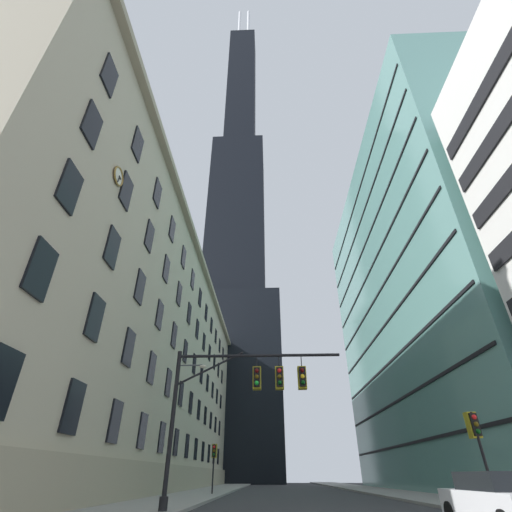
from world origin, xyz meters
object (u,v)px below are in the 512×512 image
(traffic_light_near_right, at_px, (475,430))
(parked_car, at_px, (502,500))
(street_lamppost, at_px, (177,413))
(traffic_signal_mast, at_px, (250,389))
(traffic_light_far_left, at_px, (214,454))

(traffic_light_near_right, distance_m, parked_car, 5.00)
(street_lamppost, distance_m, parked_car, 20.43)
(traffic_signal_mast, height_order, traffic_light_near_right, traffic_signal_mast)
(traffic_signal_mast, xyz_separation_m, street_lamppost, (-5.83, 10.09, 0.32))
(traffic_light_near_right, bearing_deg, traffic_light_far_left, 128.98)
(traffic_light_far_left, relative_size, street_lamppost, 0.41)
(parked_car, bearing_deg, traffic_light_near_right, 65.69)
(traffic_light_near_right, height_order, street_lamppost, street_lamppost)
(traffic_light_near_right, height_order, parked_car, traffic_light_near_right)
(traffic_signal_mast, bearing_deg, traffic_light_far_left, 103.19)
(parked_car, bearing_deg, street_lamppost, 133.67)
(traffic_signal_mast, bearing_deg, parked_car, -28.65)
(traffic_light_near_right, xyz_separation_m, traffic_light_far_left, (-13.64, 16.86, -0.09))
(traffic_signal_mast, height_order, street_lamppost, street_lamppost)
(traffic_light_near_right, height_order, traffic_light_far_left, traffic_light_near_right)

